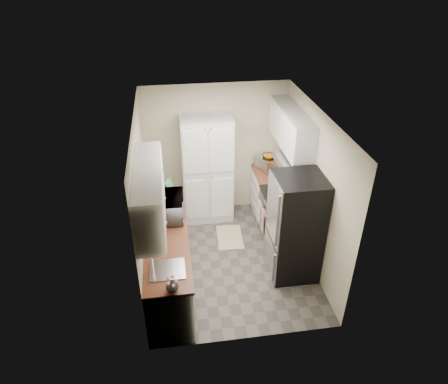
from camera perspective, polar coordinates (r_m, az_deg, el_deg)
The scene contains 16 objects.
ground at distance 6.75m, azimuth 0.75°, elevation -9.54°, with size 3.20×3.20×0.00m, color #56514C.
room_shell at distance 5.81m, azimuth 0.70°, elevation 2.62°, with size 2.64×3.24×2.52m.
pantry_cabinet at distance 7.24m, azimuth -2.40°, elevation 3.14°, with size 0.90×0.55×2.00m, color silver.
base_cabinet_left at distance 6.09m, azimuth -7.94°, elevation -9.82°, with size 0.60×2.30×0.88m, color silver.
countertop_left at distance 5.80m, azimuth -8.27°, elevation -6.39°, with size 0.63×2.33×0.04m, color brown.
base_cabinet_right at distance 7.61m, azimuth 6.73°, elevation -0.42°, with size 0.60×0.80×0.88m, color silver.
countertop_right at distance 7.38m, azimuth 6.95°, elevation 2.62°, with size 0.63×0.83×0.04m, color brown.
electric_range at distance 6.94m, azimuth 8.25°, elevation -3.59°, with size 0.71×0.78×1.13m.
refrigerator at distance 6.10m, azimuth 10.20°, elevation -4.99°, with size 0.70×0.72×1.70m, color #B7B7BC.
microwave at distance 6.08m, azimuth -7.76°, elevation -2.13°, with size 0.62×0.42×0.34m, color #B6B5BA.
wine_bottle at distance 6.38m, azimuth -9.90°, elevation -0.88°, with size 0.07×0.07×0.28m, color black.
flower_vase at distance 4.90m, azimuth -7.42°, elevation -13.15°, with size 0.15×0.15×0.16m, color silver.
cutting_board at distance 6.62m, azimuth -7.77°, elevation 0.56°, with size 0.02×0.22×0.28m, color #3D9446.
toaster_oven at distance 7.43m, azimuth 6.30°, elevation 4.09°, with size 0.33×0.42×0.24m, color #AFAFB4.
fruit_basket at distance 7.33m, azimuth 6.42°, elevation 5.18°, with size 0.23×0.23×0.10m, color orange, non-canonical shape.
kitchen_mat at distance 7.20m, azimuth 0.82°, elevation -6.44°, with size 0.44×0.70×0.01m, color beige.
Camera 1 is at (-0.83, -5.04, 4.41)m, focal length 32.00 mm.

